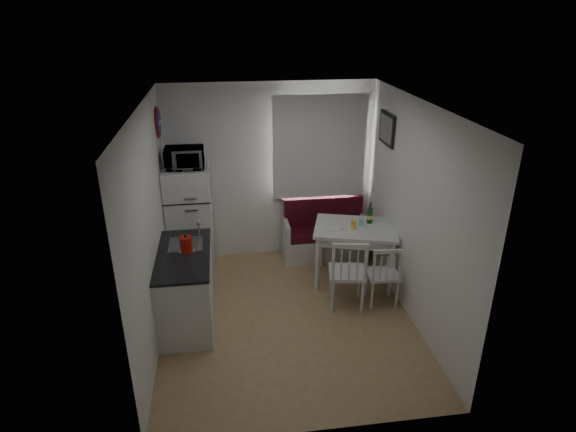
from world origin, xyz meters
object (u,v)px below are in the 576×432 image
Objects in this scene: bench at (325,238)px; dining_table at (356,233)px; fridge at (190,220)px; microwave at (184,158)px; wine_bottle at (370,213)px; kitchen_counter at (186,286)px; kettle at (186,244)px; chair_left at (350,267)px; chair_right at (386,270)px.

dining_table is (0.25, -0.76, 0.43)m from bench.
microwave is (0.00, -0.05, 0.92)m from fridge.
wine_bottle is at bearing -11.54° from microwave.
bench is 1.00× the size of dining_table.
fridge is at bearing 89.10° from kitchen_counter.
wine_bottle is (2.40, 0.70, -0.05)m from kettle.
fridge is at bearing -176.82° from bench.
kitchen_counter is 2.53× the size of chair_left.
bench is 0.90m from dining_table.
wine_bottle is at bearing 69.01° from chair_left.
kettle is 0.78× the size of wine_bottle.
bench is 1.50m from chair_right.
kitchen_counter is 2.45m from chair_right.
kitchen_counter is 0.85× the size of fridge.
dining_table is 2.42× the size of chair_left.
microwave is (-2.22, 0.60, 0.96)m from dining_table.
wine_bottle is at bearing 93.04° from chair_right.
bench is 1.46m from chair_left.
kettle is at bearing -171.94° from chair_left.
dining_table is 0.73m from chair_left.
microwave reaches higher than fridge.
kitchen_counter is 2.60× the size of microwave.
kitchen_counter is at bearing -164.09° from wine_bottle.
chair_right is at bearing 11.67° from chair_left.
dining_table is 2.49× the size of microwave.
microwave is at bearing 155.77° from chair_right.
kettle is (-1.94, -1.36, 0.72)m from bench.
chair_right is 0.88m from wine_bottle.
kitchen_counter is 1.05× the size of dining_table.
bench reaches higher than chair_right.
chair_left is (1.99, -0.07, 0.14)m from kitchen_counter.
kitchen_counter reaches higher than kettle.
kettle reaches higher than wine_bottle.
kettle reaches higher than bench.
fridge is (-1.97, 1.32, 0.18)m from chair_left.
kitchen_counter is at bearing -178.33° from chair_right.
dining_table is 2.29m from kettle.
microwave reaches higher than chair_right.
fridge is at bearing 91.38° from kettle.
microwave is at bearing 168.46° from wine_bottle.
kitchen_counter reaches higher than bench.
dining_table is 0.34m from wine_bottle.
wine_bottle is (2.43, -0.50, -0.72)m from microwave.
fridge reaches higher than chair_left.
wine_bottle reaches higher than chair_right.
kitchen_counter is at bearing -90.90° from fridge.
kitchen_counter is 2.93× the size of chair_right.
wine_bottle is (2.43, -0.55, 0.19)m from fridge.
kettle reaches higher than dining_table.
fridge is (-2.43, 1.30, 0.26)m from chair_right.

